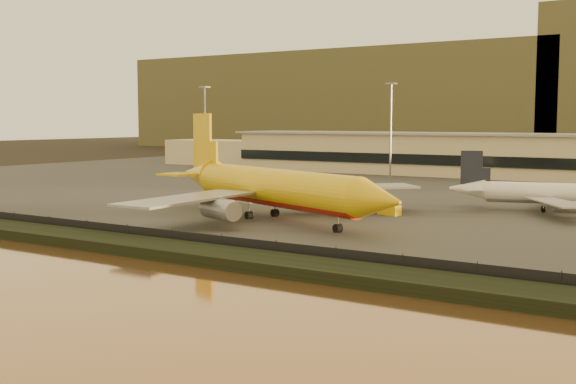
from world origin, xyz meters
name	(u,v)px	position (x,y,z in m)	size (l,w,h in m)	color
ground	(223,234)	(0.00, 0.00, 0.00)	(900.00, 900.00, 0.00)	black
embankment	(140,246)	(0.00, -17.00, 0.70)	(320.00, 7.00, 1.40)	black
tarmac	(450,185)	(0.00, 95.00, 0.10)	(320.00, 220.00, 0.20)	#2D2D2D
perimeter_fence	(161,237)	(0.00, -13.00, 1.30)	(300.00, 0.05, 2.20)	black
terminal_building	(440,154)	(-14.52, 125.55, 6.25)	(202.00, 25.00, 12.60)	#C5B589
apron_light_masts	(486,124)	(15.00, 75.00, 15.70)	(152.20, 12.20, 25.40)	slate
distant_hills	(570,93)	(-20.74, 340.00, 31.39)	(470.00, 160.00, 70.00)	brown
dhl_cargo_jet	(273,188)	(-1.40, 15.29, 5.46)	(56.83, 53.83, 17.61)	#DDAE0B
white_narrowbody_jet	(556,194)	(35.40, 51.29, 3.41)	(37.10, 35.55, 10.76)	white
gse_vehicle_yellow	(389,210)	(12.26, 31.14, 1.09)	(3.95, 1.78, 1.78)	#DDAE0B
gse_vehicle_white	(247,198)	(-20.07, 33.83, 1.11)	(4.04, 1.82, 1.82)	white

